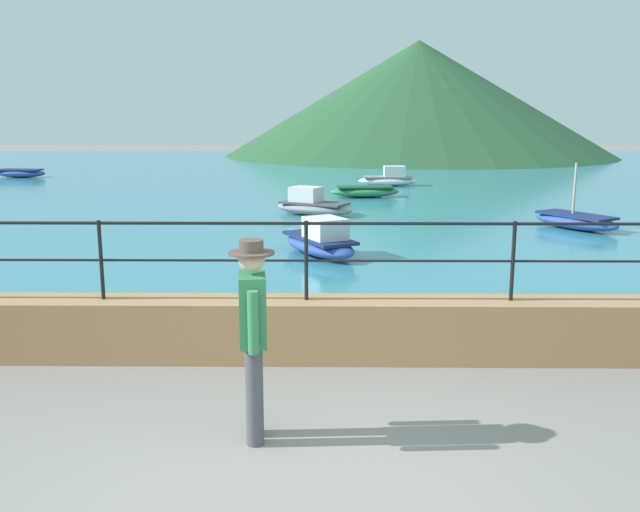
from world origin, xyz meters
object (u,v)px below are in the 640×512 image
person_walking (253,331)px  boat_0 (320,241)px  boat_3 (576,221)px  boat_5 (389,179)px  boat_4 (313,205)px  boat_1 (20,173)px  boat_2 (365,191)px

person_walking → boat_0: size_ratio=0.71×
person_walking → boat_3: (6.59, 10.86, -0.72)m
person_walking → boat_0: 7.69m
person_walking → boat_5: size_ratio=0.76×
boat_5 → boat_4: bearing=-109.3°
boat_0 → boat_1: (-13.42, 16.90, -0.07)m
boat_1 → boat_5: bearing=-12.2°
boat_4 → boat_5: (2.79, 7.96, 0.00)m
boat_1 → boat_4: boat_4 is taller
boat_1 → boat_3: 23.85m
boat_0 → boat_2: size_ratio=1.04×
boat_1 → person_walking: bearing=-62.2°
boat_3 → boat_2: bearing=126.3°
boat_3 → boat_5: (-3.60, 10.24, 0.07)m
person_walking → boat_0: person_walking is taller
boat_3 → boat_4: boat_3 is taller
boat_2 → boat_5: (1.14, 3.79, 0.07)m
boat_2 → boat_4: bearing=-111.6°
boat_4 → boat_0: bearing=-87.1°
person_walking → boat_4: (0.20, 13.13, -0.65)m
boat_1 → boat_5: (15.93, -3.45, 0.07)m
boat_2 → boat_1: bearing=153.9°
person_walking → boat_4: person_walking is taller
boat_2 → boat_4: boat_4 is taller
person_walking → boat_3: 12.72m
boat_0 → boat_4: bearing=92.9°
boat_2 → boat_3: 8.00m
boat_0 → boat_1: size_ratio=1.03×
boat_5 → boat_2: bearing=-106.7°
person_walking → boat_1: (-12.94, 24.55, -0.72)m
person_walking → boat_5: 21.32m
boat_0 → person_walking: bearing=-93.6°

